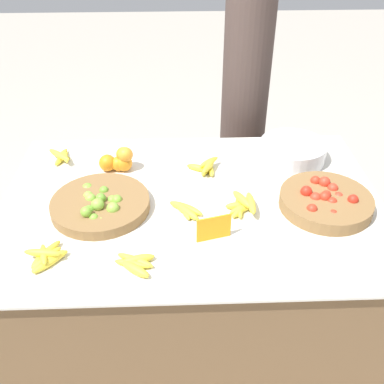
{
  "coord_description": "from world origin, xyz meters",
  "views": [
    {
      "loc": [
        -0.06,
        -1.6,
        1.82
      ],
      "look_at": [
        0.0,
        0.0,
        0.68
      ],
      "focal_mm": 42.0,
      "sensor_mm": 36.0,
      "label": 1
    }
  ],
  "objects": [
    {
      "name": "vendor_person",
      "position": [
        0.35,
        0.91,
        0.73
      ],
      "size": [
        0.28,
        0.28,
        1.57
      ],
      "color": "#473833",
      "rests_on": "ground_plane"
    },
    {
      "name": "market_table",
      "position": [
        0.0,
        0.0,
        0.32
      ],
      "size": [
        1.69,
        1.16,
        0.63
      ],
      "color": "brown",
      "rests_on": "ground_plane"
    },
    {
      "name": "banana_bunch_middle_right",
      "position": [
        0.08,
        0.24,
        0.66
      ],
      "size": [
        0.17,
        0.16,
        0.06
      ],
      "color": "yellow",
      "rests_on": "market_table"
    },
    {
      "name": "price_sign",
      "position": [
        0.08,
        -0.26,
        0.69
      ],
      "size": [
        0.14,
        0.04,
        0.11
      ],
      "rotation": [
        0.0,
        0.0,
        0.26
      ],
      "color": "orange",
      "rests_on": "market_table"
    },
    {
      "name": "ground_plane",
      "position": [
        0.0,
        0.0,
        0.0
      ],
      "size": [
        12.0,
        12.0,
        0.0
      ],
      "primitive_type": "plane",
      "color": "#ADA599"
    },
    {
      "name": "banana_bunch_front_center",
      "position": [
        -0.22,
        -0.4,
        0.65
      ],
      "size": [
        0.16,
        0.15,
        0.04
      ],
      "color": "yellow",
      "rests_on": "market_table"
    },
    {
      "name": "metal_bowl",
      "position": [
        0.52,
        0.34,
        0.68
      ],
      "size": [
        0.33,
        0.33,
        0.1
      ],
      "color": "silver",
      "rests_on": "market_table"
    },
    {
      "name": "banana_bunch_front_left",
      "position": [
        0.22,
        -0.07,
        0.66
      ],
      "size": [
        0.14,
        0.17,
        0.06
      ],
      "color": "yellow",
      "rests_on": "market_table"
    },
    {
      "name": "tomato_basket",
      "position": [
        0.58,
        -0.07,
        0.67
      ],
      "size": [
        0.4,
        0.4,
        0.09
      ],
      "color": "olive",
      "rests_on": "market_table"
    },
    {
      "name": "lime_bowl",
      "position": [
        -0.4,
        -0.04,
        0.66
      ],
      "size": [
        0.43,
        0.43,
        0.09
      ],
      "color": "olive",
      "rests_on": "market_table"
    },
    {
      "name": "banana_bunch_back_center",
      "position": [
        -0.65,
        0.37,
        0.66
      ],
      "size": [
        0.14,
        0.17,
        0.06
      ],
      "color": "yellow",
      "rests_on": "market_table"
    },
    {
      "name": "banana_bunch_front_right",
      "position": [
        -0.56,
        -0.36,
        0.65
      ],
      "size": [
        0.17,
        0.19,
        0.06
      ],
      "color": "yellow",
      "rests_on": "market_table"
    },
    {
      "name": "banana_bunch_middle_left",
      "position": [
        -0.03,
        -0.08,
        0.65
      ],
      "size": [
        0.16,
        0.15,
        0.04
      ],
      "color": "yellow",
      "rests_on": "market_table"
    },
    {
      "name": "orange_pile",
      "position": [
        -0.34,
        0.27,
        0.69
      ],
      "size": [
        0.17,
        0.09,
        0.13
      ],
      "color": "orange",
      "rests_on": "market_table"
    }
  ]
}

